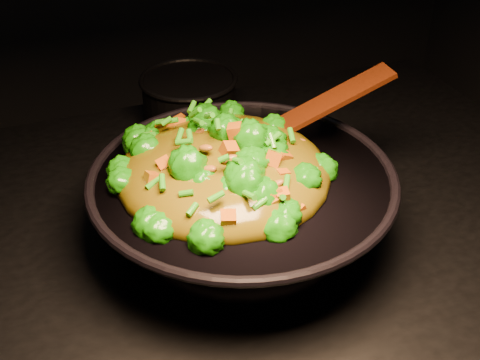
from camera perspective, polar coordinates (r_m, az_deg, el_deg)
name	(u,v)px	position (r m, az deg, el deg)	size (l,w,h in m)	color
stovetop	(266,359)	(1.42, 2.45, -16.58)	(1.20, 0.90, 0.90)	black
wok	(242,209)	(0.97, 0.21, -2.76)	(0.47, 0.47, 0.13)	black
stir_fry	(223,145)	(0.90, -1.62, 3.36)	(0.33, 0.33, 0.11)	#1B7A08
spatula	(306,114)	(1.00, 6.23, 6.22)	(0.32, 0.05, 0.01)	#331604
back_pot	(189,101)	(1.31, -4.81, 7.47)	(0.20, 0.20, 0.11)	black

